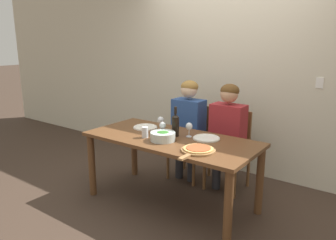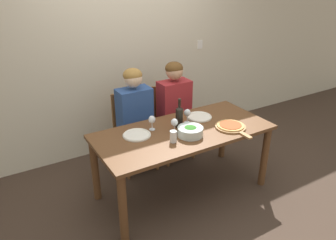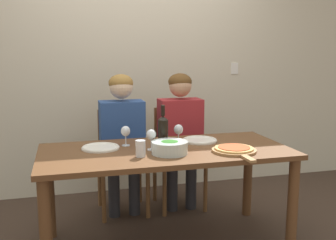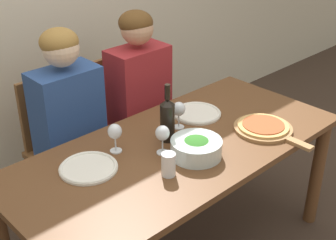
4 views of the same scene
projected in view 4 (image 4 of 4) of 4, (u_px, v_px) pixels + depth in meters
name	position (u px, v px, depth m)	size (l,w,h in m)	color
dining_table	(178.00, 163.00, 2.41)	(1.79, 0.82, 0.74)	brown
chair_left	(64.00, 144.00, 2.83)	(0.42, 0.42, 0.91)	brown
chair_right	(131.00, 117.00, 3.15)	(0.42, 0.42, 0.91)	brown
person_woman	(69.00, 113.00, 2.64)	(0.47, 0.51, 1.24)	#28282D
person_man	(140.00, 88.00, 2.96)	(0.47, 0.51, 1.24)	#28282D
wine_bottle	(168.00, 118.00, 2.36)	(0.08, 0.08, 0.31)	black
broccoli_bowl	(196.00, 148.00, 2.25)	(0.25, 0.25, 0.09)	silver
dinner_plate_left	(89.00, 167.00, 2.16)	(0.27, 0.27, 0.02)	silver
dinner_plate_right	(197.00, 113.00, 2.66)	(0.27, 0.27, 0.02)	silver
pizza_on_board	(264.00, 128.00, 2.49)	(0.31, 0.45, 0.04)	#9E7042
wine_glass_left	(115.00, 133.00, 2.26)	(0.07, 0.07, 0.15)	silver
wine_glass_right	(179.00, 110.00, 2.48)	(0.07, 0.07, 0.15)	silver
wine_glass_centre	(163.00, 135.00, 2.24)	(0.07, 0.07, 0.15)	silver
water_tumbler	(168.00, 164.00, 2.10)	(0.07, 0.07, 0.11)	silver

